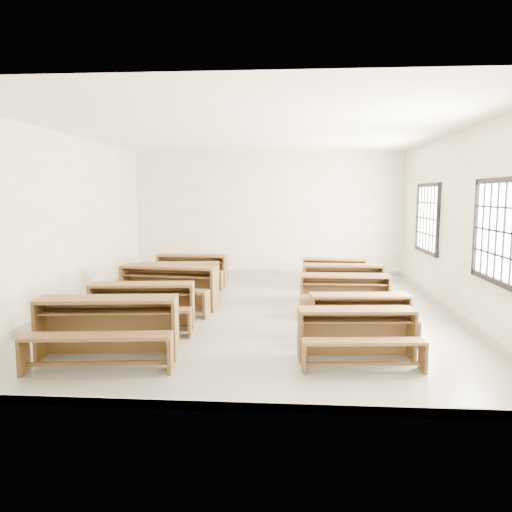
# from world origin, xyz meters

# --- Properties ---
(room) EXTENTS (8.50, 8.50, 3.20)m
(room) POSITION_xyz_m (0.09, 0.00, 2.14)
(room) COLOR gray
(room) RESTS_ON ground
(desk_set_0) EXTENTS (1.86, 1.11, 0.79)m
(desk_set_0) POSITION_xyz_m (-1.70, -2.82, 0.46)
(desk_set_0) COLOR brown
(desk_set_0) RESTS_ON ground
(desk_set_1) EXTENTS (1.69, 1.01, 0.72)m
(desk_set_1) POSITION_xyz_m (-1.68, -1.38, 0.42)
(desk_set_1) COLOR brown
(desk_set_1) RESTS_ON ground
(desk_set_2) EXTENTS (1.88, 1.13, 0.80)m
(desk_set_2) POSITION_xyz_m (-1.61, 0.00, 0.47)
(desk_set_2) COLOR brown
(desk_set_2) RESTS_ON ground
(desk_set_3) EXTENTS (1.69, 1.01, 0.72)m
(desk_set_3) POSITION_xyz_m (-1.63, 0.99, 0.42)
(desk_set_3) COLOR brown
(desk_set_3) RESTS_ON ground
(desk_set_4) EXTENTS (1.62, 0.88, 0.72)m
(desk_set_4) POSITION_xyz_m (-1.67, 2.37, 0.42)
(desk_set_4) COLOR brown
(desk_set_4) RESTS_ON ground
(desk_set_5) EXTENTS (1.52, 0.88, 0.66)m
(desk_set_5) POSITION_xyz_m (1.48, -2.63, 0.38)
(desk_set_5) COLOR brown
(desk_set_5) RESTS_ON ground
(desk_set_6) EXTENTS (1.50, 0.87, 0.65)m
(desk_set_6) POSITION_xyz_m (1.65, -1.64, 0.38)
(desk_set_6) COLOR brown
(desk_set_6) RESTS_ON ground
(desk_set_7) EXTENTS (1.56, 0.82, 0.70)m
(desk_set_7) POSITION_xyz_m (1.57, -0.15, 0.41)
(desk_set_7) COLOR brown
(desk_set_7) RESTS_ON ground
(desk_set_8) EXTENTS (1.58, 0.82, 0.71)m
(desk_set_8) POSITION_xyz_m (1.66, 1.05, 0.41)
(desk_set_8) COLOR brown
(desk_set_8) RESTS_ON ground
(desk_set_9) EXTENTS (1.48, 0.84, 0.64)m
(desk_set_9) POSITION_xyz_m (1.61, 2.50, 0.37)
(desk_set_9) COLOR brown
(desk_set_9) RESTS_ON ground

